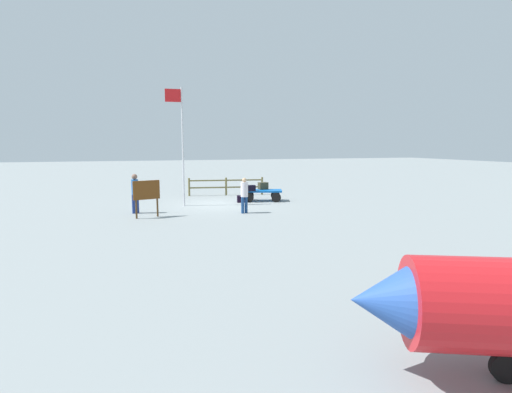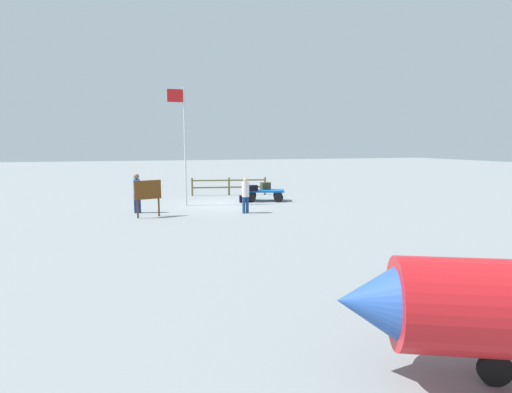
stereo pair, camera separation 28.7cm
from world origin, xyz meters
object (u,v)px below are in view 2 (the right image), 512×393
Objects in this scene: flagpole at (183,137)px; signboard at (148,193)px; luggage_cart at (264,193)px; worker_lead at (246,193)px; worker_trailing at (137,190)px; suitcase_grey at (253,188)px; suitcase_dark at (265,186)px; suitcase_maroon at (244,199)px.

flagpole is 3.71× the size of signboard.
signboard is (1.89, 2.93, -2.42)m from flagpole.
luggage_cart is at bearing -151.96° from signboard.
worker_lead is 5.01m from worker_trailing.
worker_lead is 0.27× the size of flagpole.
luggage_cart is 1.28× the size of worker_trailing.
suitcase_grey reaches higher than luggage_cart.
worker_trailing is (6.99, 2.38, 0.23)m from suitcase_dark.
worker_lead is at bearing 60.25° from suitcase_dark.
suitcase_dark is 4.45m from worker_lead.
worker_trailing is at bearing 34.46° from flagpole.
suitcase_maroon is 0.09× the size of flagpole.
suitcase_grey is at bearing 18.91° from luggage_cart.
suitcase_dark is at bearing -118.19° from luggage_cart.
suitcase_grey is 6.35m from worker_trailing.
worker_trailing is 0.30× the size of flagpole.
worker_lead reaches higher than suitcase_maroon.
flagpole is (3.24, 0.27, 3.31)m from suitcase_maroon.
signboard is (6.54, 3.69, 0.27)m from suitcase_dark.
luggage_cart is 0.39× the size of flagpole.
worker_lead is 1.01× the size of signboard.
suitcase_grey is 6.44m from signboard.
worker_trailing is (6.84, 2.09, 0.60)m from luggage_cart.
worker_lead is at bearing 128.25° from flagpole.
luggage_cart is 4.21× the size of suitcase_dark.
flagpole is (-2.35, -1.61, 2.45)m from worker_trailing.
suitcase_grey is at bearing -163.29° from worker_trailing.
suitcase_dark is 0.30× the size of worker_trailing.
signboard reaches higher than luggage_cart.
worker_lead is 0.90× the size of worker_trailing.
worker_lead is 4.34m from signboard.
worker_lead is 4.70m from flagpole.
luggage_cart is 4.50× the size of suitcase_maroon.
worker_lead is at bearing 177.75° from signboard.
suitcase_dark is 1.62m from suitcase_maroon.
suitcase_maroon is at bearing -6.59° from suitcase_grey.
luggage_cart is 1.44× the size of signboard.
worker_trailing reaches higher than suitcase_grey.
worker_trailing is at bearing 16.71° from suitcase_grey.
flagpole reaches higher than luggage_cart.
luggage_cart is 1.43× the size of worker_lead.
signboard is (5.13, 3.19, 0.90)m from suitcase_maroon.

